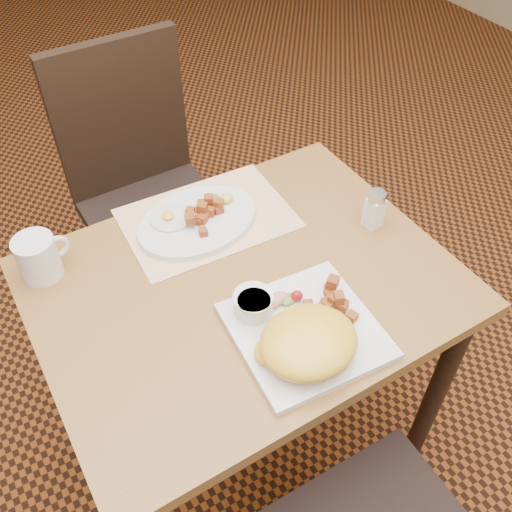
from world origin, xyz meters
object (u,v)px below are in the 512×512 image
object	(u,v)px
table	(246,312)
plate_square	(305,331)
chair_far	(144,182)
salt_shaker	(375,209)
coffee_mug	(39,257)
plate_oval	(198,221)

from	to	relation	value
table	plate_square	bearing A→B (deg)	-79.89
chair_far	salt_shaker	distance (m)	0.82
chair_far	salt_shaker	world-z (taller)	chair_far
table	chair_far	size ratio (longest dim) A/B	0.93
coffee_mug	table	bearing A→B (deg)	-34.31
salt_shaker	coffee_mug	world-z (taller)	coffee_mug
table	salt_shaker	world-z (taller)	salt_shaker
plate_square	coffee_mug	world-z (taller)	coffee_mug
plate_oval	salt_shaker	world-z (taller)	salt_shaker
plate_square	coffee_mug	size ratio (longest dim) A/B	2.34
chair_far	plate_oval	world-z (taller)	chair_far
plate_square	salt_shaker	distance (m)	0.37
plate_square	coffee_mug	bearing A→B (deg)	132.65
plate_square	plate_oval	xyz separation A→B (m)	(-0.04, 0.40, 0.00)
plate_square	table	bearing A→B (deg)	100.11
plate_oval	plate_square	bearing A→B (deg)	-84.68
coffee_mug	plate_square	bearing A→B (deg)	-47.35
chair_far	plate_square	size ratio (longest dim) A/B	3.46
salt_shaker	table	bearing A→B (deg)	179.86
plate_oval	coffee_mug	xyz separation A→B (m)	(-0.37, 0.03, 0.04)
plate_oval	table	bearing A→B (deg)	-88.81
table	plate_oval	world-z (taller)	plate_oval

